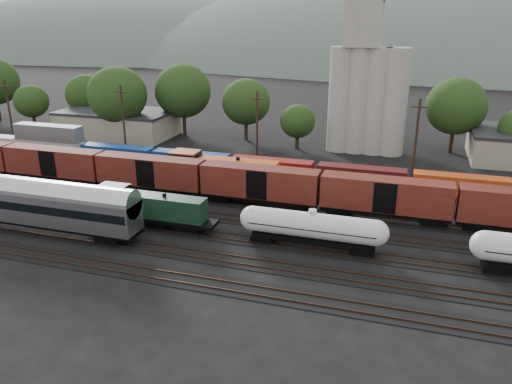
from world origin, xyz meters
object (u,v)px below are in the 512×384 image
(orange_locomotive, at_px, (216,170))
(passenger_coach, at_px, (30,201))
(grain_silo, at_px, (367,88))
(green_locomotive, at_px, (143,206))
(tank_car_a, at_px, (312,227))

(orange_locomotive, bearing_deg, passenger_coach, -125.45)
(passenger_coach, height_order, grain_silo, grain_silo)
(green_locomotive, distance_m, passenger_coach, 12.33)
(grain_silo, bearing_deg, orange_locomotive, -123.90)
(orange_locomotive, height_order, grain_silo, grain_silo)
(green_locomotive, bearing_deg, passenger_coach, -155.95)
(tank_car_a, relative_size, passenger_coach, 0.59)
(orange_locomotive, bearing_deg, grain_silo, 56.10)
(grain_silo, bearing_deg, tank_car_a, -91.26)
(tank_car_a, bearing_deg, orange_locomotive, 137.85)
(orange_locomotive, distance_m, grain_silo, 32.48)
(green_locomotive, bearing_deg, tank_car_a, 0.00)
(tank_car_a, distance_m, orange_locomotive, 22.35)
(orange_locomotive, xyz_separation_m, grain_silo, (17.47, 26.00, 8.59))
(tank_car_a, relative_size, orange_locomotive, 0.83)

